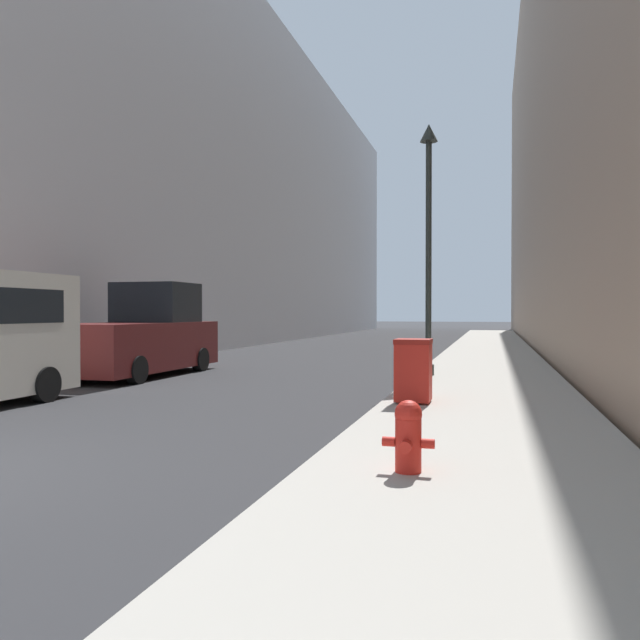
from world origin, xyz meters
name	(u,v)px	position (x,y,z in m)	size (l,w,h in m)	color
sidewalk_right	(489,357)	(5.78, 18.00, 0.07)	(3.32, 60.00, 0.13)	#ADA89E
building_left_glass	(167,182)	(-11.05, 26.00, 8.60)	(12.00, 60.00, 17.21)	#BCBCC1
fire_hydrant	(408,434)	(5.16, 1.54, 0.48)	(0.48, 0.37, 0.67)	red
trash_bin	(413,370)	(4.66, 5.99, 0.67)	(0.58, 0.61, 1.04)	red
lamppost	(429,224)	(4.45, 10.54, 3.69)	(0.41, 0.41, 5.88)	#2D332D
pickup_truck	(142,337)	(-2.73, 9.88, 0.97)	(2.11, 5.11, 2.39)	#561919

